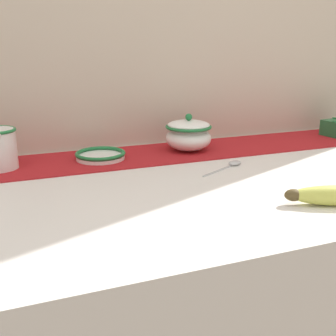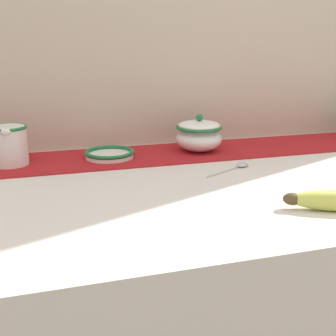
{
  "view_description": "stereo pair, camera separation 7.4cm",
  "coord_description": "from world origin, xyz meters",
  "px_view_note": "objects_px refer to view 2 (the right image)",
  "views": [
    {
      "loc": [
        -0.38,
        -0.84,
        1.2
      ],
      "look_at": [
        -0.08,
        -0.05,
        0.96
      ],
      "focal_mm": 45.0,
      "sensor_mm": 36.0,
      "label": 1
    },
    {
      "loc": [
        -0.31,
        -0.86,
        1.2
      ],
      "look_at": [
        -0.08,
        -0.05,
        0.96
      ],
      "focal_mm": 45.0,
      "sensor_mm": 36.0,
      "label": 2
    }
  ],
  "objects_px": {
    "sugar_bowl": "(199,135)",
    "small_dish": "(110,154)",
    "spoon": "(240,166)",
    "cream_pitcher": "(9,144)"
  },
  "relations": [
    {
      "from": "sugar_bowl",
      "to": "small_dish",
      "type": "distance_m",
      "value": 0.26
    },
    {
      "from": "sugar_bowl",
      "to": "spoon",
      "type": "height_order",
      "value": "sugar_bowl"
    },
    {
      "from": "cream_pitcher",
      "to": "sugar_bowl",
      "type": "bearing_deg",
      "value": -0.16
    },
    {
      "from": "sugar_bowl",
      "to": "small_dish",
      "type": "height_order",
      "value": "sugar_bowl"
    },
    {
      "from": "cream_pitcher",
      "to": "sugar_bowl",
      "type": "height_order",
      "value": "sugar_bowl"
    },
    {
      "from": "sugar_bowl",
      "to": "spoon",
      "type": "distance_m",
      "value": 0.19
    },
    {
      "from": "small_dish",
      "to": "spoon",
      "type": "distance_m",
      "value": 0.35
    },
    {
      "from": "small_dish",
      "to": "spoon",
      "type": "bearing_deg",
      "value": -30.3
    },
    {
      "from": "cream_pitcher",
      "to": "small_dish",
      "type": "xyz_separation_m",
      "value": [
        0.25,
        -0.0,
        -0.04
      ]
    },
    {
      "from": "sugar_bowl",
      "to": "small_dish",
      "type": "bearing_deg",
      "value": -179.74
    }
  ]
}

